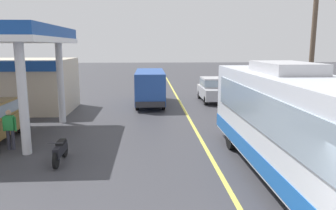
{
  "coord_description": "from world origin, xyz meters",
  "views": [
    {
      "loc": [
        -2.35,
        -4.23,
        4.21
      ],
      "look_at": [
        -1.5,
        10.0,
        1.6
      ],
      "focal_mm": 34.54,
      "sensor_mm": 36.0,
      "label": 1
    }
  ],
  "objects_px": {
    "coach_bus_main": "(296,128)",
    "motorcycle_parked_forecourt": "(60,151)",
    "pedestrian_near_pump": "(10,127)",
    "minibus_opposing_lane": "(150,84)",
    "car_trailing_behind_bus": "(212,88)"
  },
  "relations": [
    {
      "from": "pedestrian_near_pump",
      "to": "car_trailing_behind_bus",
      "type": "height_order",
      "value": "car_trailing_behind_bus"
    },
    {
      "from": "coach_bus_main",
      "to": "pedestrian_near_pump",
      "type": "bearing_deg",
      "value": 159.74
    },
    {
      "from": "pedestrian_near_pump",
      "to": "car_trailing_behind_bus",
      "type": "relative_size",
      "value": 0.4
    },
    {
      "from": "coach_bus_main",
      "to": "minibus_opposing_lane",
      "type": "height_order",
      "value": "coach_bus_main"
    },
    {
      "from": "minibus_opposing_lane",
      "to": "pedestrian_near_pump",
      "type": "distance_m",
      "value": 11.66
    },
    {
      "from": "coach_bus_main",
      "to": "motorcycle_parked_forecourt",
      "type": "height_order",
      "value": "coach_bus_main"
    },
    {
      "from": "pedestrian_near_pump",
      "to": "car_trailing_behind_bus",
      "type": "xyz_separation_m",
      "value": [
        10.54,
        11.18,
        0.08
      ]
    },
    {
      "from": "motorcycle_parked_forecourt",
      "to": "pedestrian_near_pump",
      "type": "bearing_deg",
      "value": 145.71
    },
    {
      "from": "coach_bus_main",
      "to": "car_trailing_behind_bus",
      "type": "height_order",
      "value": "coach_bus_main"
    },
    {
      "from": "minibus_opposing_lane",
      "to": "car_trailing_behind_bus",
      "type": "distance_m",
      "value": 4.9
    },
    {
      "from": "coach_bus_main",
      "to": "minibus_opposing_lane",
      "type": "relative_size",
      "value": 1.8
    },
    {
      "from": "coach_bus_main",
      "to": "minibus_opposing_lane",
      "type": "bearing_deg",
      "value": 107.69
    },
    {
      "from": "motorcycle_parked_forecourt",
      "to": "car_trailing_behind_bus",
      "type": "height_order",
      "value": "car_trailing_behind_bus"
    },
    {
      "from": "coach_bus_main",
      "to": "pedestrian_near_pump",
      "type": "distance_m",
      "value": 10.91
    },
    {
      "from": "coach_bus_main",
      "to": "minibus_opposing_lane",
      "type": "distance_m",
      "value": 14.57
    }
  ]
}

